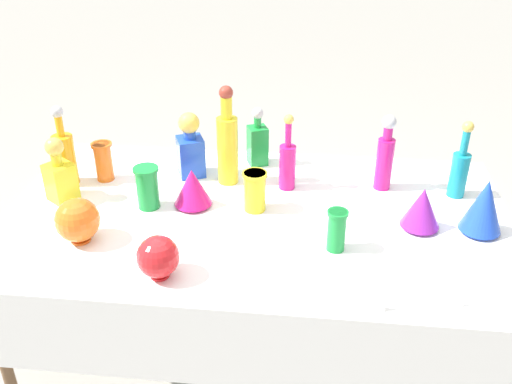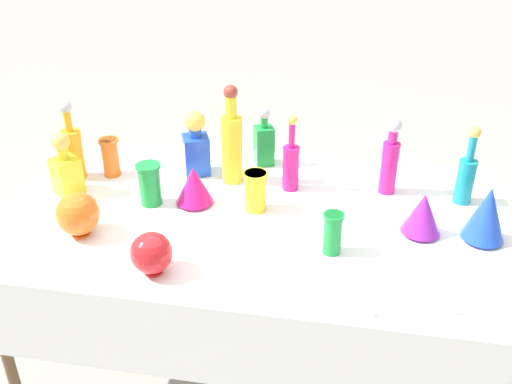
% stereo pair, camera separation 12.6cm
% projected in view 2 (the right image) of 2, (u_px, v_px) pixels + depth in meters
% --- Properties ---
extents(ground_plane, '(40.00, 40.00, 0.00)m').
position_uv_depth(ground_plane, '(256.00, 354.00, 2.63)').
color(ground_plane, gray).
extents(display_table, '(2.01, 1.15, 0.76)m').
position_uv_depth(display_table, '(254.00, 230.00, 2.25)').
color(display_table, white).
rests_on(display_table, ground).
extents(tall_bottle_0, '(0.09, 0.09, 0.35)m').
position_uv_depth(tall_bottle_0, '(73.00, 150.00, 2.47)').
color(tall_bottle_0, orange).
rests_on(tall_bottle_0, display_table).
extents(tall_bottle_1, '(0.09, 0.09, 0.44)m').
position_uv_depth(tall_bottle_1, '(232.00, 143.00, 2.42)').
color(tall_bottle_1, yellow).
rests_on(tall_bottle_1, display_table).
extents(tall_bottle_2, '(0.07, 0.07, 0.33)m').
position_uv_depth(tall_bottle_2, '(466.00, 175.00, 2.28)').
color(tall_bottle_2, teal).
rests_on(tall_bottle_2, display_table).
extents(tall_bottle_3, '(0.07, 0.07, 0.33)m').
position_uv_depth(tall_bottle_3, '(390.00, 160.00, 2.35)').
color(tall_bottle_3, '#C61972').
rests_on(tall_bottle_3, display_table).
extents(tall_bottle_4, '(0.07, 0.07, 0.33)m').
position_uv_depth(tall_bottle_4, '(291.00, 163.00, 2.38)').
color(tall_bottle_4, '#C61972').
rests_on(tall_bottle_4, display_table).
extents(square_decanter_0, '(0.11, 0.11, 0.27)m').
position_uv_depth(square_decanter_0, '(264.00, 142.00, 2.60)').
color(square_decanter_0, '#198C38').
rests_on(square_decanter_0, display_table).
extents(square_decanter_1, '(0.14, 0.14, 0.27)m').
position_uv_depth(square_decanter_1, '(66.00, 168.00, 2.35)').
color(square_decanter_1, yellow).
rests_on(square_decanter_1, display_table).
extents(square_decanter_2, '(0.14, 0.14, 0.29)m').
position_uv_depth(square_decanter_2, '(196.00, 145.00, 2.51)').
color(square_decanter_2, blue).
rests_on(square_decanter_2, display_table).
extents(slender_vase_0, '(0.10, 0.10, 0.17)m').
position_uv_depth(slender_vase_0, '(255.00, 190.00, 2.25)').
color(slender_vase_0, yellow).
rests_on(slender_vase_0, display_table).
extents(slender_vase_1, '(0.09, 0.09, 0.17)m').
position_uv_depth(slender_vase_1, '(110.00, 156.00, 2.51)').
color(slender_vase_1, orange).
rests_on(slender_vase_1, display_table).
extents(slender_vase_2, '(0.10, 0.10, 0.18)m').
position_uv_depth(slender_vase_2, '(150.00, 183.00, 2.29)').
color(slender_vase_2, '#198C38').
rests_on(slender_vase_2, display_table).
extents(slender_vase_3, '(0.08, 0.08, 0.16)m').
position_uv_depth(slender_vase_3, '(333.00, 232.00, 1.99)').
color(slender_vase_3, '#198C38').
rests_on(slender_vase_3, display_table).
extents(fluted_vase_0, '(0.15, 0.15, 0.22)m').
position_uv_depth(fluted_vase_0, '(487.00, 213.00, 2.05)').
color(fluted_vase_0, blue).
rests_on(fluted_vase_0, display_table).
extents(fluted_vase_1, '(0.15, 0.15, 0.17)m').
position_uv_depth(fluted_vase_1, '(423.00, 213.00, 2.09)').
color(fluted_vase_1, purple).
rests_on(fluted_vase_1, display_table).
extents(fluted_vase_2, '(0.15, 0.15, 0.16)m').
position_uv_depth(fluted_vase_2, '(194.00, 185.00, 2.29)').
color(fluted_vase_2, '#C61972').
rests_on(fluted_vase_2, display_table).
extents(round_bowl_0, '(0.14, 0.14, 0.15)m').
position_uv_depth(round_bowl_0, '(151.00, 253.00, 1.89)').
color(round_bowl_0, red).
rests_on(round_bowl_0, display_table).
extents(round_bowl_1, '(0.16, 0.16, 0.17)m').
position_uv_depth(round_bowl_1, '(78.00, 214.00, 2.09)').
color(round_bowl_1, orange).
rests_on(round_bowl_1, display_table).
extents(price_tag_left, '(0.05, 0.02, 0.05)m').
position_uv_depth(price_tag_left, '(366.00, 309.00, 1.73)').
color(price_tag_left, white).
rests_on(price_tag_left, display_table).
extents(price_tag_center, '(0.06, 0.02, 0.04)m').
position_uv_depth(price_tag_center, '(444.00, 310.00, 1.74)').
color(price_tag_center, white).
rests_on(price_tag_center, display_table).
extents(cardboard_box_behind_left, '(0.47, 0.48, 0.36)m').
position_uv_depth(cardboard_box_behind_left, '(222.00, 214.00, 3.45)').
color(cardboard_box_behind_left, tan).
rests_on(cardboard_box_behind_left, ground).
extents(cardboard_box_behind_right, '(0.43, 0.47, 0.43)m').
position_uv_depth(cardboard_box_behind_right, '(314.00, 206.00, 3.45)').
color(cardboard_box_behind_right, tan).
rests_on(cardboard_box_behind_right, ground).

